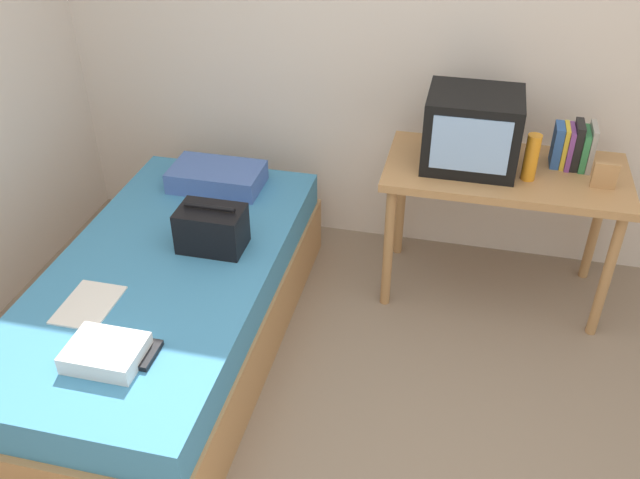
% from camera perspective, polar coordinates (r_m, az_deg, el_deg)
% --- Properties ---
extents(wall_back, '(5.20, 0.10, 2.60)m').
position_cam_1_polar(wall_back, '(3.67, 8.48, 17.70)').
color(wall_back, beige).
rests_on(wall_back, ground).
extents(bed, '(1.00, 2.00, 0.50)m').
position_cam_1_polar(bed, '(3.32, -12.41, -5.53)').
color(bed, '#B27F4C').
rests_on(bed, ground).
extents(desk, '(1.16, 0.60, 0.74)m').
position_cam_1_polar(desk, '(3.51, 14.98, 4.35)').
color(desk, '#B27F4C').
rests_on(desk, ground).
extents(tv, '(0.44, 0.39, 0.36)m').
position_cam_1_polar(tv, '(3.39, 12.48, 8.85)').
color(tv, black).
rests_on(tv, desk).
extents(water_bottle, '(0.07, 0.07, 0.23)m').
position_cam_1_polar(water_bottle, '(3.35, 17.09, 6.52)').
color(water_bottle, orange).
rests_on(water_bottle, desk).
extents(book_row, '(0.19, 0.17, 0.22)m').
position_cam_1_polar(book_row, '(3.54, 20.26, 7.26)').
color(book_row, '#2D5699').
rests_on(book_row, desk).
extents(picture_frame, '(0.11, 0.02, 0.13)m').
position_cam_1_polar(picture_frame, '(3.41, 22.52, 4.89)').
color(picture_frame, '#B27F4C').
rests_on(picture_frame, desk).
extents(pillow, '(0.48, 0.29, 0.11)m').
position_cam_1_polar(pillow, '(3.69, -8.52, 5.15)').
color(pillow, '#4766AD').
rests_on(pillow, bed).
extents(handbag, '(0.30, 0.20, 0.22)m').
position_cam_1_polar(handbag, '(3.18, -8.96, 0.91)').
color(handbag, black).
rests_on(handbag, bed).
extents(magazine, '(0.21, 0.29, 0.01)m').
position_cam_1_polar(magazine, '(3.02, -18.62, -5.14)').
color(magazine, white).
rests_on(magazine, bed).
extents(remote_dark, '(0.04, 0.16, 0.02)m').
position_cam_1_polar(remote_dark, '(2.70, -13.90, -9.26)').
color(remote_dark, black).
rests_on(remote_dark, bed).
extents(folded_towel, '(0.28, 0.22, 0.07)m').
position_cam_1_polar(folded_towel, '(2.72, -17.31, -8.95)').
color(folded_towel, white).
rests_on(folded_towel, bed).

